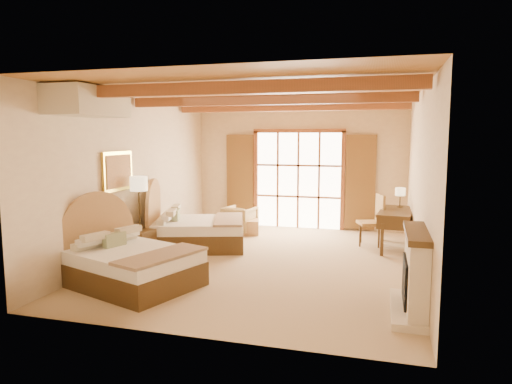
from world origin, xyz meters
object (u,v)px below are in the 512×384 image
(bed_far, at_px, (192,229))
(desk, at_px, (396,228))
(nightstand, at_px, (140,245))
(bed_near, at_px, (125,262))
(armchair, at_px, (240,219))

(bed_far, bearing_deg, desk, -3.84)
(nightstand, relative_size, desk, 0.36)
(nightstand, bearing_deg, bed_near, -61.49)
(armchair, height_order, desk, desk)
(nightstand, distance_m, armchair, 3.12)
(desk, bearing_deg, bed_far, -160.27)
(bed_near, height_order, nightstand, bed_near)
(bed_near, height_order, desk, bed_near)
(desk, bearing_deg, nightstand, -149.11)
(armchair, bearing_deg, bed_far, 82.49)
(bed_near, xyz_separation_m, bed_far, (-0.02, 2.70, 0.01))
(bed_near, xyz_separation_m, nightstand, (-0.59, 1.49, -0.10))
(bed_near, height_order, armchair, bed_near)
(nightstand, height_order, armchair, armchair)
(bed_near, bearing_deg, nightstand, 131.24)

